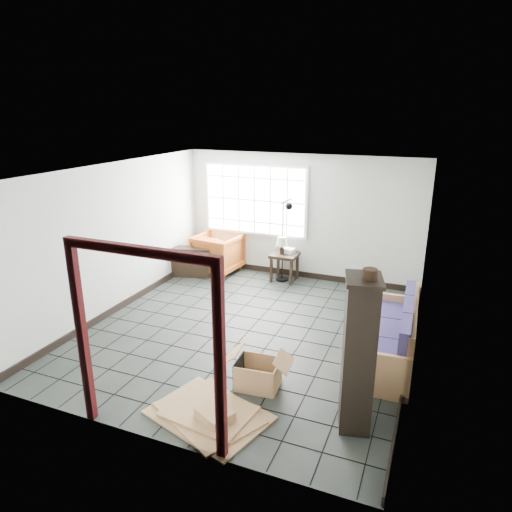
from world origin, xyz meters
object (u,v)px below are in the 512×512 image
at_px(futon_sofa, 390,339).
at_px(side_table, 285,258).
at_px(armchair, 218,251).
at_px(tall_shelf, 359,353).

relative_size(futon_sofa, side_table, 3.50).
distance_m(armchair, tall_shelf, 5.54).
bearing_deg(armchair, side_table, -172.58).
xyz_separation_m(futon_sofa, armchair, (-3.96, 2.42, 0.14)).
xyz_separation_m(futon_sofa, tall_shelf, (-0.20, -1.62, 0.59)).
distance_m(futon_sofa, tall_shelf, 1.74).
xyz_separation_m(side_table, tall_shelf, (2.23, -4.07, 0.43)).
distance_m(armchair, side_table, 1.53).
relative_size(futon_sofa, tall_shelf, 1.15).
bearing_deg(futon_sofa, tall_shelf, -98.98).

